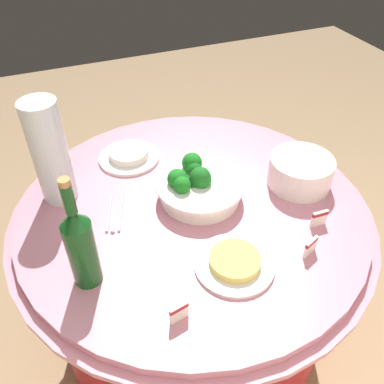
{
  "coord_description": "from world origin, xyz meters",
  "views": [
    {
      "loc": [
        0.36,
        0.9,
        1.62
      ],
      "look_at": [
        0.0,
        0.0,
        0.79
      ],
      "focal_mm": 38.23,
      "sensor_mm": 36.0,
      "label": 1
    }
  ],
  "objects": [
    {
      "name": "wine_bottle",
      "position": [
        0.36,
        0.17,
        0.87
      ],
      "size": [
        0.07,
        0.07,
        0.34
      ],
      "color": "#13461A",
      "rests_on": "buffet_table"
    },
    {
      "name": "ground_plane",
      "position": [
        0.0,
        0.0,
        0.0
      ],
      "size": [
        6.0,
        6.0,
        0.0
      ],
      "primitive_type": "plane",
      "color": "#9E7F5B"
    },
    {
      "name": "broccoli_bowl",
      "position": [
        -0.03,
        -0.03,
        0.78
      ],
      "size": [
        0.28,
        0.28,
        0.12
      ],
      "color": "white",
      "rests_on": "buffet_table"
    },
    {
      "name": "label_placard_mid",
      "position": [
        0.19,
        0.37,
        0.77
      ],
      "size": [
        0.05,
        0.02,
        0.05
      ],
      "color": "white",
      "rests_on": "buffet_table"
    },
    {
      "name": "buffet_table",
      "position": [
        0.0,
        0.0,
        0.38
      ],
      "size": [
        1.16,
        1.16,
        0.74
      ],
      "color": "maroon",
      "rests_on": "ground_plane"
    },
    {
      "name": "label_placard_front",
      "position": [
        -0.23,
        0.32,
        0.77
      ],
      "size": [
        0.05,
        0.03,
        0.05
      ],
      "color": "white",
      "rests_on": "buffet_table"
    },
    {
      "name": "food_plate_noodles",
      "position": [
        -0.01,
        0.28,
        0.75
      ],
      "size": [
        0.22,
        0.22,
        0.03
      ],
      "color": "white",
      "rests_on": "buffet_table"
    },
    {
      "name": "food_plate_rice",
      "position": [
        0.12,
        -0.31,
        0.76
      ],
      "size": [
        0.22,
        0.22,
        0.04
      ],
      "color": "white",
      "rests_on": "buffet_table"
    },
    {
      "name": "decorative_fruit_vase",
      "position": [
        0.38,
        -0.2,
        0.9
      ],
      "size": [
        0.11,
        0.11,
        0.34
      ],
      "color": "silver",
      "rests_on": "buffet_table"
    },
    {
      "name": "plate_stack",
      "position": [
        -0.37,
        0.04,
        0.79
      ],
      "size": [
        0.21,
        0.21,
        0.1
      ],
      "color": "white",
      "rests_on": "buffet_table"
    },
    {
      "name": "serving_tongs",
      "position": [
        0.24,
        -0.04,
        0.74
      ],
      "size": [
        0.09,
        0.17,
        0.01
      ],
      "color": "silver",
      "rests_on": "buffet_table"
    },
    {
      "name": "label_placard_rear",
      "position": [
        -0.32,
        0.23,
        0.77
      ],
      "size": [
        0.05,
        0.01,
        0.05
      ],
      "color": "white",
      "rests_on": "buffet_table"
    }
  ]
}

